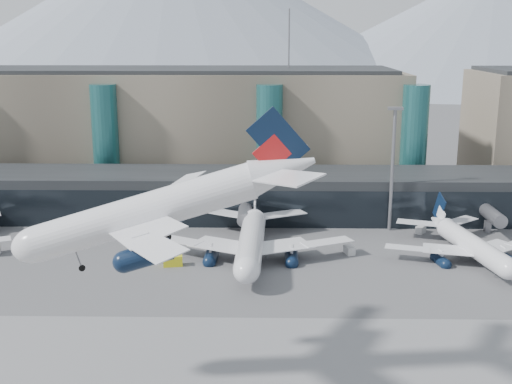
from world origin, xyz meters
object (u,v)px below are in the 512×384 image
lightmast_mid (393,162)px  veh_h (173,261)px  veh_g (349,250)px  hero_jet (173,197)px  veh_d (421,230)px  jet_parked_right (465,235)px  jet_parked_mid (252,229)px  veh_b (152,240)px

lightmast_mid → veh_h: lightmast_mid is taller
veh_g → hero_jet: bearing=-45.5°
veh_h → hero_jet: bearing=-90.6°
veh_d → veh_g: 20.81m
jet_parked_right → veh_g: jet_parked_right is taller
jet_parked_mid → jet_parked_right: (39.06, -0.30, -0.84)m
jet_parked_right → veh_g: (-21.02, 0.69, -3.20)m
lightmast_mid → jet_parked_right: 21.77m
veh_d → veh_g: (-16.24, -13.02, -0.01)m
hero_jet → jet_parked_right: (46.43, 45.87, -18.80)m
lightmast_mid → veh_g: bearing=-124.1°
veh_g → lightmast_mid: bearing=129.0°
veh_b → veh_d: bearing=-77.9°
hero_jet → veh_d: 75.95m
hero_jet → lightmast_mid: bearing=57.0°
jet_parked_right → veh_b: (-58.65, 6.06, -3.14)m
jet_parked_mid → veh_h: size_ratio=11.71×
veh_d → veh_g: bearing=161.9°
hero_jet → veh_h: (-6.47, 39.71, -21.81)m
jet_parked_mid → veh_g: size_ratio=15.54×
jet_parked_mid → veh_b: jet_parked_mid is taller
lightmast_mid → veh_b: bearing=-168.6°
lightmast_mid → hero_jet: hero_jet is taller
lightmast_mid → veh_d: bearing=-18.3°
hero_jet → veh_b: (-12.21, 51.93, -21.94)m
hero_jet → veh_g: hero_jet is taller
veh_g → veh_h: size_ratio=0.75×
hero_jet → veh_d: (41.65, 59.58, -21.99)m
lightmast_mid → jet_parked_right: bearing=-55.4°
jet_parked_mid → veh_h: (-13.84, -6.46, -3.85)m
veh_h → lightmast_mid: bearing=17.6°
veh_b → jet_parked_right: bearing=-91.9°
hero_jet → jet_parked_mid: size_ratio=0.91×
hero_jet → veh_h: hero_jet is taller
hero_jet → jet_parked_mid: bearing=78.0°
jet_parked_mid → jet_parked_right: bearing=-89.0°
hero_jet → veh_g: size_ratio=14.19×
lightmast_mid → veh_h: 49.29m
jet_parked_mid → veh_g: jet_parked_mid is taller
veh_b → veh_g: veh_b is taller
lightmast_mid → veh_d: lightmast_mid is taller
jet_parked_mid → veh_d: bearing=-67.2°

